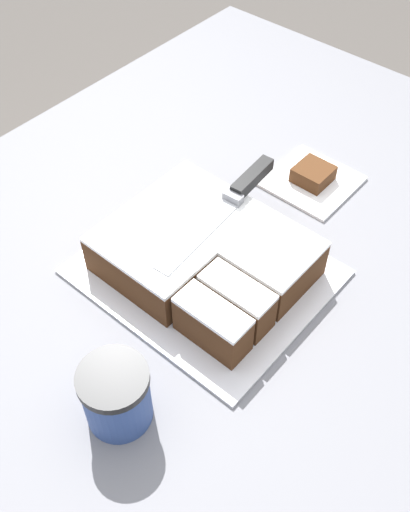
{
  "coord_description": "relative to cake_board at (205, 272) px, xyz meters",
  "views": [
    {
      "loc": [
        -0.5,
        -0.39,
        1.66
      ],
      "look_at": [
        -0.03,
        0.01,
        0.96
      ],
      "focal_mm": 42.0,
      "sensor_mm": 36.0,
      "label": 1
    }
  ],
  "objects": [
    {
      "name": "brownie",
      "position": [
        0.29,
        -0.01,
        0.02
      ],
      "size": [
        0.06,
        0.06,
        0.03
      ],
      "color": "#472814",
      "rests_on": "paper_napkin"
    },
    {
      "name": "ground_plane",
      "position": [
        0.03,
        -0.01,
        -0.92
      ],
      "size": [
        8.0,
        8.0,
        0.0
      ],
      "primitive_type": "plane",
      "color": "#4C4742"
    },
    {
      "name": "cake",
      "position": [
        0.0,
        0.0,
        0.04
      ],
      "size": [
        0.24,
        0.3,
        0.07
      ],
      "color": "#472814",
      "rests_on": "cake_board"
    },
    {
      "name": "cake_board",
      "position": [
        0.0,
        0.0,
        0.0
      ],
      "size": [
        0.31,
        0.37,
        0.01
      ],
      "color": "silver",
      "rests_on": "countertop"
    },
    {
      "name": "knife",
      "position": [
        0.11,
        0.02,
        0.08
      ],
      "size": [
        0.29,
        0.05,
        0.02
      ],
      "rotation": [
        0.0,
        0.0,
        3.22
      ],
      "color": "silver",
      "rests_on": "cake"
    },
    {
      "name": "coffee_cup",
      "position": [
        -0.26,
        -0.07,
        0.05
      ],
      "size": [
        0.09,
        0.09,
        0.1
      ],
      "color": "#334C8C",
      "rests_on": "countertop"
    },
    {
      "name": "paper_napkin",
      "position": [
        0.29,
        -0.01,
        0.0
      ],
      "size": [
        0.15,
        0.15,
        0.01
      ],
      "color": "white",
      "rests_on": "countertop"
    },
    {
      "name": "countertop",
      "position": [
        0.03,
        -0.01,
        -0.46
      ],
      "size": [
        1.4,
        1.1,
        0.92
      ],
      "color": "slate",
      "rests_on": "ground_plane"
    }
  ]
}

